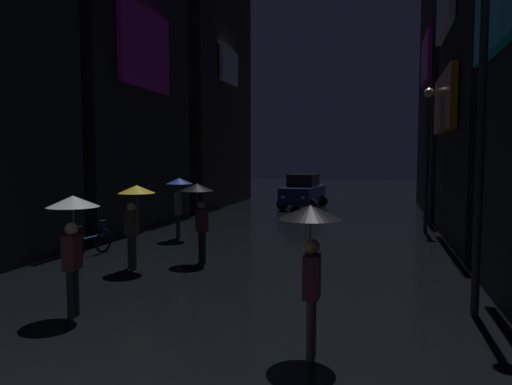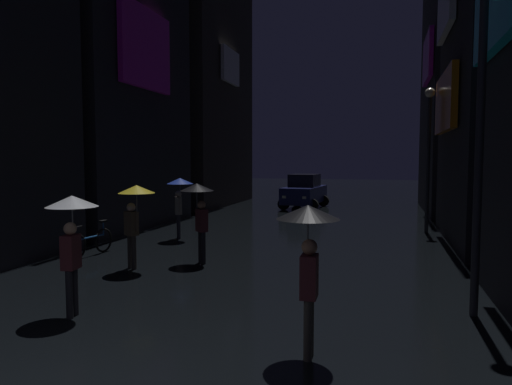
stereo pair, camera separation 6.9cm
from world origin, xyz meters
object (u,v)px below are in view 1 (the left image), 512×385
(pedestrian_near_crossing_black, at_px, (311,237))
(car_distant, at_px, (303,192))
(pedestrian_foreground_left_clear, at_px, (73,222))
(streetlamp_right_near, at_px, (482,109))
(pedestrian_midstreet_left_black, at_px, (198,200))
(bicycle_parked_at_storefront, at_px, (91,243))
(streetlamp_right_far, at_px, (428,142))
(pedestrian_midstreet_centre_yellow, at_px, (135,203))
(pedestrian_far_right_blue, at_px, (179,191))

(pedestrian_near_crossing_black, distance_m, car_distant, 19.56)
(pedestrian_foreground_left_clear, xyz_separation_m, streetlamp_right_near, (6.84, 1.86, 1.95))
(pedestrian_near_crossing_black, bearing_deg, car_distant, 99.84)
(pedestrian_midstreet_left_black, xyz_separation_m, bicycle_parked_at_storefront, (-3.29, -0.06, -1.28))
(pedestrian_midstreet_left_black, bearing_deg, streetlamp_right_far, 48.12)
(pedestrian_midstreet_left_black, bearing_deg, car_distant, 88.43)
(car_distant, height_order, streetlamp_right_far, streetlamp_right_far)
(pedestrian_foreground_left_clear, distance_m, streetlamp_right_far, 13.43)
(bicycle_parked_at_storefront, xyz_separation_m, car_distant, (3.69, 14.41, 0.54))
(pedestrian_midstreet_centre_yellow, bearing_deg, pedestrian_near_crossing_black, -37.44)
(car_distant, bearing_deg, pedestrian_midstreet_left_black, -91.57)
(pedestrian_far_right_blue, height_order, streetlamp_right_near, streetlamp_right_near)
(streetlamp_right_far, bearing_deg, streetlamp_right_near, -90.00)
(pedestrian_near_crossing_black, bearing_deg, pedestrian_midstreet_centre_yellow, 142.56)
(pedestrian_midstreet_left_black, distance_m, pedestrian_midstreet_centre_yellow, 1.66)
(pedestrian_near_crossing_black, height_order, car_distant, pedestrian_near_crossing_black)
(pedestrian_near_crossing_black, bearing_deg, pedestrian_midstreet_left_black, 127.21)
(pedestrian_foreground_left_clear, relative_size, pedestrian_far_right_blue, 1.00)
(pedestrian_midstreet_centre_yellow, xyz_separation_m, car_distant, (1.63, 15.46, -0.74))
(pedestrian_far_right_blue, distance_m, streetlamp_right_far, 9.36)
(pedestrian_midstreet_left_black, bearing_deg, pedestrian_midstreet_centre_yellow, -138.05)
(pedestrian_near_crossing_black, bearing_deg, bicycle_parked_at_storefront, 145.36)
(pedestrian_near_crossing_black, xyz_separation_m, streetlamp_right_far, (2.57, 11.95, 1.72))
(pedestrian_foreground_left_clear, bearing_deg, streetlamp_right_far, 59.10)
(pedestrian_foreground_left_clear, xyz_separation_m, streetlamp_right_far, (6.84, 11.43, 1.72))
(bicycle_parked_at_storefront, bearing_deg, streetlamp_right_far, 36.46)
(streetlamp_right_near, height_order, streetlamp_right_far, streetlamp_right_near)
(streetlamp_right_far, bearing_deg, car_distant, 128.94)
(pedestrian_far_right_blue, bearing_deg, pedestrian_near_crossing_black, -54.44)
(car_distant, bearing_deg, pedestrian_near_crossing_black, -80.16)
(pedestrian_far_right_blue, xyz_separation_m, bicycle_parked_at_storefront, (-1.25, -3.23, -1.28))
(pedestrian_foreground_left_clear, bearing_deg, pedestrian_midstreet_left_black, 83.06)
(pedestrian_midstreet_centre_yellow, xyz_separation_m, pedestrian_foreground_left_clear, (0.70, -3.29, 0.00))
(pedestrian_midstreet_left_black, bearing_deg, streetlamp_right_near, -21.95)
(pedestrian_midstreet_centre_yellow, bearing_deg, bicycle_parked_at_storefront, 152.97)
(pedestrian_midstreet_left_black, height_order, pedestrian_far_right_blue, same)
(pedestrian_midstreet_centre_yellow, height_order, streetlamp_right_near, streetlamp_right_near)
(car_distant, relative_size, streetlamp_right_far, 0.79)
(pedestrian_near_crossing_black, height_order, streetlamp_right_near, streetlamp_right_near)
(streetlamp_right_near, bearing_deg, bicycle_parked_at_storefront, 165.51)
(streetlamp_right_near, bearing_deg, pedestrian_foreground_left_clear, -164.79)
(pedestrian_near_crossing_black, bearing_deg, pedestrian_far_right_blue, 125.56)
(pedestrian_foreground_left_clear, bearing_deg, pedestrian_far_right_blue, 101.28)
(bicycle_parked_at_storefront, bearing_deg, pedestrian_near_crossing_black, -34.64)
(streetlamp_right_far, bearing_deg, pedestrian_midstreet_centre_yellow, -132.81)
(car_distant, relative_size, streetlamp_right_near, 0.73)
(car_distant, bearing_deg, pedestrian_foreground_left_clear, -92.84)
(pedestrian_foreground_left_clear, height_order, car_distant, pedestrian_foreground_left_clear)
(pedestrian_far_right_blue, height_order, car_distant, pedestrian_far_right_blue)
(pedestrian_midstreet_centre_yellow, distance_m, pedestrian_far_right_blue, 4.35)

